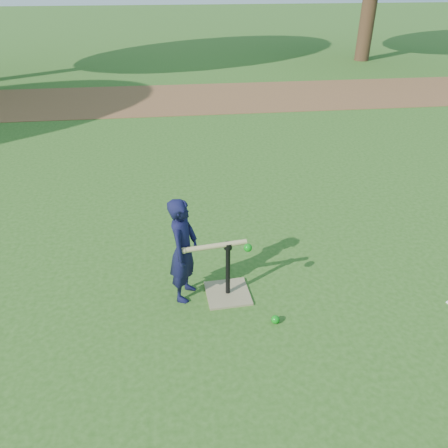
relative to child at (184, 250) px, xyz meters
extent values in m
plane|color=#285116|center=(0.38, 0.17, -0.54)|extent=(80.00, 80.00, 0.00)
cube|color=brown|center=(0.38, 7.67, -0.53)|extent=(24.00, 3.00, 0.01)
imported|color=black|center=(0.00, 0.00, 0.00)|extent=(0.38, 0.46, 1.08)
sphere|color=#0B8212|center=(0.80, -0.51, -0.50)|extent=(0.08, 0.08, 0.08)
cube|color=#8D7E59|center=(0.42, -0.05, -0.53)|extent=(0.45, 0.45, 0.02)
cylinder|color=black|center=(0.42, -0.05, -0.24)|extent=(0.05, 0.05, 0.55)
cylinder|color=black|center=(0.42, -0.05, 0.04)|extent=(0.08, 0.08, 0.06)
cylinder|color=tan|center=(0.30, -0.07, 0.07)|extent=(0.60, 0.13, 0.05)
sphere|color=tan|center=(0.00, -0.11, 0.07)|extent=(0.06, 0.06, 0.06)
sphere|color=#0B8212|center=(0.59, -0.14, 0.07)|extent=(0.08, 0.08, 0.08)
cylinder|color=#382316|center=(6.88, 12.17, 1.17)|extent=(0.50, 0.50, 3.42)
camera|label=1|loc=(-0.05, -3.46, 2.32)|focal=35.00mm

